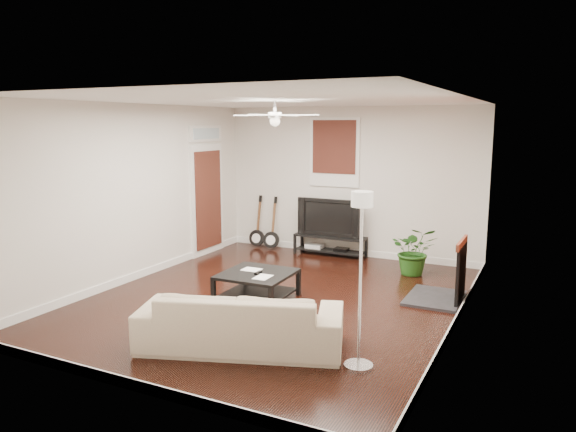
# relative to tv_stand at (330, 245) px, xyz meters

# --- Properties ---
(room) EXTENTS (5.01, 6.01, 2.81)m
(room) POSITION_rel_tv_stand_xyz_m (0.28, -2.78, 1.21)
(room) COLOR black
(room) RESTS_ON ground
(brick_accent) EXTENTS (0.02, 2.20, 2.80)m
(brick_accent) POSITION_rel_tv_stand_xyz_m (2.77, -1.78, 1.21)
(brick_accent) COLOR #AB5637
(brick_accent) RESTS_ON floor
(fireplace) EXTENTS (0.80, 1.10, 0.92)m
(fireplace) POSITION_rel_tv_stand_xyz_m (2.48, -1.78, 0.27)
(fireplace) COLOR black
(fireplace) RESTS_ON floor
(window_back) EXTENTS (1.00, 0.06, 1.30)m
(window_back) POSITION_rel_tv_stand_xyz_m (-0.02, 0.19, 1.76)
(window_back) COLOR #3D1610
(window_back) RESTS_ON wall_back
(door_left) EXTENTS (0.08, 1.00, 2.50)m
(door_left) POSITION_rel_tv_stand_xyz_m (-2.18, -0.88, 1.06)
(door_left) COLOR white
(door_left) RESTS_ON wall_left
(tv_stand) EXTENTS (1.38, 0.37, 0.39)m
(tv_stand) POSITION_rel_tv_stand_xyz_m (0.00, 0.00, 0.00)
(tv_stand) COLOR black
(tv_stand) RESTS_ON floor
(tv) EXTENTS (1.24, 0.16, 0.71)m
(tv) POSITION_rel_tv_stand_xyz_m (0.00, 0.02, 0.55)
(tv) COLOR black
(tv) RESTS_ON tv_stand
(coffee_table) EXTENTS (0.97, 0.97, 0.40)m
(coffee_table) POSITION_rel_tv_stand_xyz_m (0.06, -2.92, 0.01)
(coffee_table) COLOR black
(coffee_table) RESTS_ON floor
(sofa) EXTENTS (2.42, 1.58, 0.66)m
(sofa) POSITION_rel_tv_stand_xyz_m (0.72, -4.45, 0.14)
(sofa) COLOR #B9A98A
(sofa) RESTS_ON floor
(floor_lamp) EXTENTS (0.39, 0.39, 1.85)m
(floor_lamp) POSITION_rel_tv_stand_xyz_m (2.07, -4.35, 0.73)
(floor_lamp) COLOR white
(floor_lamp) RESTS_ON floor
(potted_plant) EXTENTS (0.88, 0.82, 0.82)m
(potted_plant) POSITION_rel_tv_stand_xyz_m (1.75, -0.63, 0.22)
(potted_plant) COLOR #205518
(potted_plant) RESTS_ON floor
(guitar_left) EXTENTS (0.34, 0.24, 1.06)m
(guitar_left) POSITION_rel_tv_stand_xyz_m (-1.59, -0.03, 0.34)
(guitar_left) COLOR black
(guitar_left) RESTS_ON floor
(guitar_right) EXTENTS (0.36, 0.27, 1.06)m
(guitar_right) POSITION_rel_tv_stand_xyz_m (-1.24, -0.06, 0.34)
(guitar_right) COLOR black
(guitar_right) RESTS_ON floor
(ceiling_fan) EXTENTS (1.24, 1.24, 0.32)m
(ceiling_fan) POSITION_rel_tv_stand_xyz_m (0.28, -2.78, 2.41)
(ceiling_fan) COLOR white
(ceiling_fan) RESTS_ON ceiling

